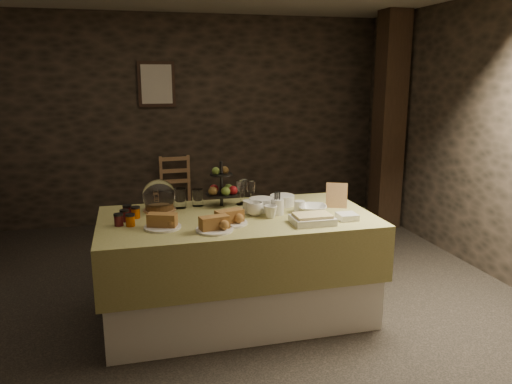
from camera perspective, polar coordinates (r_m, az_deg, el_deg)
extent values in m
cube|color=black|center=(4.35, -6.30, -12.18)|extent=(5.50, 5.00, 0.01)
cube|color=black|center=(6.44, -9.79, 8.06)|extent=(5.50, 0.02, 2.60)
cube|color=black|center=(1.59, 5.51, -7.56)|extent=(5.50, 0.02, 2.60)
cube|color=black|center=(5.12, 25.58, 5.64)|extent=(0.02, 5.00, 2.60)
cube|color=silver|center=(3.94, -2.12, -8.74)|extent=(1.99, 1.02, 0.77)
cube|color=olive|center=(3.87, -2.15, -5.72)|extent=(2.06, 1.10, 0.42)
cube|color=#90613C|center=(6.35, -8.89, -1.93)|extent=(0.43, 0.41, 0.05)
cube|color=#90613C|center=(6.40, -9.18, 2.41)|extent=(0.39, 0.05, 0.39)
cube|color=black|center=(6.31, 14.95, 7.69)|extent=(0.30, 0.30, 2.60)
cube|color=#322017|center=(6.38, -11.30, 12.00)|extent=(0.45, 0.03, 0.55)
cube|color=beige|center=(6.35, -11.29, 11.99)|extent=(0.37, 0.01, 0.47)
cylinder|color=silver|center=(3.93, 0.60, -1.43)|extent=(0.19, 0.19, 0.10)
cylinder|color=silver|center=(4.10, 3.01, -0.94)|extent=(0.20, 0.20, 0.08)
cylinder|color=silver|center=(3.83, 2.45, -1.71)|extent=(0.10, 0.10, 0.12)
imported|color=silver|center=(3.80, -0.12, -1.93)|extent=(0.14, 0.14, 0.11)
imported|color=silver|center=(3.74, 1.67, -2.25)|extent=(0.12, 0.12, 0.09)
cylinder|color=silver|center=(3.88, -0.86, -1.67)|extent=(0.09, 0.09, 0.09)
cylinder|color=silver|center=(3.90, 4.99, -1.67)|extent=(0.08, 0.08, 0.09)
imported|color=silver|center=(3.92, 6.44, -1.91)|extent=(0.27, 0.27, 0.06)
cylinder|color=#90613C|center=(4.02, -10.96, -2.01)|extent=(0.26, 0.26, 0.01)
cylinder|color=brown|center=(4.01, -10.98, -1.44)|extent=(0.22, 0.22, 0.07)
sphere|color=white|center=(3.99, -11.03, -0.43)|extent=(0.26, 0.26, 0.26)
cylinder|color=black|center=(4.06, -3.98, 0.96)|extent=(0.03, 0.03, 0.37)
cylinder|color=black|center=(4.08, -3.96, -0.24)|extent=(0.26, 0.26, 0.01)
cylinder|color=black|center=(4.04, -4.00, 2.01)|extent=(0.18, 0.18, 0.01)
sphere|color=olive|center=(4.11, -3.16, 0.39)|extent=(0.08, 0.08, 0.08)
sphere|color=maroon|center=(4.10, -4.82, 0.33)|extent=(0.08, 0.08, 0.08)
sphere|color=olive|center=(4.01, -3.49, 0.06)|extent=(0.08, 0.08, 0.08)
sphere|color=brown|center=(4.03, -4.95, 0.08)|extent=(0.08, 0.08, 0.08)
sphere|color=maroon|center=(4.04, -2.65, 0.18)|extent=(0.08, 0.08, 0.08)
cylinder|color=silver|center=(3.56, -10.63, -3.96)|extent=(0.26, 0.26, 0.01)
cube|color=brown|center=(3.54, -10.67, -3.15)|extent=(0.22, 0.15, 0.09)
cylinder|color=silver|center=(3.45, -4.77, -4.33)|extent=(0.26, 0.26, 0.01)
cube|color=brown|center=(3.44, -4.79, -3.49)|extent=(0.21, 0.13, 0.09)
cylinder|color=silver|center=(3.60, -3.05, -3.56)|extent=(0.26, 0.26, 0.01)
cube|color=brown|center=(3.58, -3.06, -2.75)|extent=(0.22, 0.14, 0.09)
cylinder|color=#51151A|center=(3.77, -14.79, -2.72)|extent=(0.06, 0.06, 0.07)
cylinder|color=#BD4D00|center=(3.65, -14.16, -3.23)|extent=(0.06, 0.06, 0.07)
cylinder|color=#51151A|center=(3.68, -15.41, -3.17)|extent=(0.06, 0.06, 0.07)
cylinder|color=#BD4D00|center=(3.84, -13.59, -2.37)|extent=(0.06, 0.06, 0.07)
cylinder|color=#51151A|center=(3.90, -14.49, -2.19)|extent=(0.06, 0.06, 0.07)
cube|color=silver|center=(3.63, 6.47, -3.20)|extent=(0.30, 0.22, 0.05)
cube|color=#DFC784|center=(3.62, 6.48, -2.67)|extent=(0.26, 0.18, 0.02)
cube|color=silver|center=(3.76, 10.37, -2.77)|extent=(0.14, 0.14, 0.04)
cube|color=#90613C|center=(4.07, 9.20, -0.50)|extent=(0.18, 0.13, 0.22)
cylinder|color=white|center=(4.06, -8.70, -0.69)|extent=(0.10, 0.10, 0.16)
cylinder|color=white|center=(4.10, -6.69, -0.61)|extent=(0.09, 0.09, 0.14)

